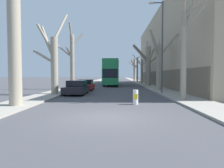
% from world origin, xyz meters
% --- Properties ---
extents(ground_plane, '(300.00, 300.00, 0.00)m').
position_xyz_m(ground_plane, '(0.00, 0.00, 0.00)').
color(ground_plane, '#424247').
extents(sidewalk_left, '(2.48, 120.00, 0.12)m').
position_xyz_m(sidewalk_left, '(-5.70, 50.00, 0.06)').
color(sidewalk_left, gray).
rests_on(sidewalk_left, ground).
extents(sidewalk_right, '(2.48, 120.00, 0.12)m').
position_xyz_m(sidewalk_right, '(5.70, 50.00, 0.06)').
color(sidewalk_right, gray).
rests_on(sidewalk_right, ground).
extents(building_facade_right, '(10.08, 41.94, 12.30)m').
position_xyz_m(building_facade_right, '(11.93, 25.84, 6.14)').
color(building_facade_right, tan).
rests_on(building_facade_right, ground).
extents(street_tree_left_0, '(1.19, 2.49, 8.55)m').
position_xyz_m(street_tree_left_0, '(-5.36, 2.63, 3.91)').
color(street_tree_left_0, gray).
rests_on(street_tree_left_0, ground).
extents(street_tree_left_1, '(2.70, 2.90, 7.93)m').
position_xyz_m(street_tree_left_1, '(-5.44, 9.65, 3.28)').
color(street_tree_left_1, gray).
rests_on(street_tree_left_1, ground).
extents(street_tree_left_2, '(3.95, 1.92, 8.38)m').
position_xyz_m(street_tree_left_2, '(-5.35, 16.78, 3.85)').
color(street_tree_left_2, gray).
rests_on(street_tree_left_2, ground).
extents(street_tree_right_0, '(1.81, 3.22, 7.55)m').
position_xyz_m(street_tree_right_0, '(5.28, 5.67, 3.71)').
color(street_tree_right_0, gray).
rests_on(street_tree_right_0, ground).
extents(street_tree_right_1, '(2.99, 4.47, 7.42)m').
position_xyz_m(street_tree_right_1, '(5.29, 14.55, 3.38)').
color(street_tree_right_1, gray).
rests_on(street_tree_right_1, ground).
extents(street_tree_right_2, '(4.81, 3.67, 7.53)m').
position_xyz_m(street_tree_right_2, '(5.35, 23.57, 3.69)').
color(street_tree_right_2, gray).
rests_on(street_tree_right_2, ground).
extents(street_tree_right_3, '(3.27, 3.55, 6.28)m').
position_xyz_m(street_tree_right_3, '(5.51, 31.65, 2.96)').
color(street_tree_right_3, gray).
rests_on(street_tree_right_3, ground).
extents(street_tree_right_4, '(4.33, 2.55, 7.79)m').
position_xyz_m(street_tree_right_4, '(5.42, 41.07, 3.48)').
color(street_tree_right_4, gray).
rests_on(street_tree_right_4, ground).
extents(street_tree_right_5, '(4.42, 3.90, 7.28)m').
position_xyz_m(street_tree_right_5, '(5.48, 49.34, 3.60)').
color(street_tree_right_5, gray).
rests_on(street_tree_right_5, ground).
extents(double_decker_bus, '(2.53, 11.60, 4.32)m').
position_xyz_m(double_decker_bus, '(-0.58, 26.53, 2.45)').
color(double_decker_bus, '#1E7F47').
rests_on(double_decker_bus, ground).
extents(parked_car_0, '(1.86, 4.26, 1.33)m').
position_xyz_m(parked_car_0, '(-3.38, 10.17, 0.64)').
color(parked_car_0, black).
rests_on(parked_car_0, ground).
extents(parked_car_1, '(1.80, 4.00, 1.30)m').
position_xyz_m(parked_car_1, '(-3.38, 15.49, 0.62)').
color(parked_car_1, maroon).
rests_on(parked_car_1, ground).
extents(lamp_post, '(1.40, 0.20, 8.94)m').
position_xyz_m(lamp_post, '(4.74, 10.86, 4.94)').
color(lamp_post, '#4C4F54').
rests_on(lamp_post, ground).
extents(traffic_bollard, '(0.33, 0.34, 0.92)m').
position_xyz_m(traffic_bollard, '(1.65, 3.86, 0.46)').
color(traffic_bollard, white).
rests_on(traffic_bollard, ground).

